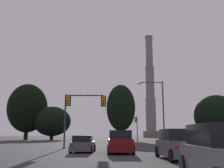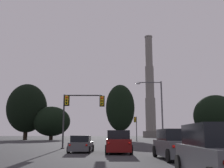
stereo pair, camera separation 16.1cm
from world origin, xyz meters
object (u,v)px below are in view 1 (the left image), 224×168
Objects in this scene: street_lamp at (158,106)px; hatchback_left_lane_front at (83,144)px; traffic_light_overhead_left at (78,107)px; suv_right_lane_second at (178,145)px; traffic_light_far_right at (136,125)px; smokestack at (150,96)px; suv_center_lane_front at (120,142)px.

hatchback_left_lane_front is at bearing -130.47° from street_lamp.
street_lamp is (9.84, 4.10, 0.61)m from traffic_light_overhead_left.
street_lamp is at bearing 22.60° from traffic_light_overhead_left.
street_lamp reaches higher than suv_right_lane_second.
suv_right_lane_second is 0.88× the size of traffic_light_far_right.
street_lamp is (8.61, 10.08, 4.53)m from hatchback_left_lane_front.
suv_right_lane_second is at bearing -58.45° from traffic_light_overhead_left.
smokestack is (23.37, 102.58, 16.20)m from traffic_light_overhead_left.
suv_center_lane_front is 0.82× the size of traffic_light_overhead_left.
traffic_light_overhead_left is (-1.24, 5.99, 3.91)m from hatchback_left_lane_front.
suv_center_lane_front is 0.09× the size of smokestack.
traffic_light_overhead_left reaches higher than suv_right_lane_second.
smokestack is at bearing 78.92° from traffic_light_far_right.
traffic_light_far_right reaches higher than hatchback_left_lane_front.
suv_center_lane_front is at bearing 119.31° from suv_right_lane_second.
traffic_light_overhead_left is (-7.91, 12.88, 3.68)m from suv_right_lane_second.
suv_right_lane_second is at bearing -92.00° from traffic_light_far_right.
suv_center_lane_front and suv_right_lane_second have the same top height.
traffic_light_overhead_left reaches higher than suv_center_lane_front.
suv_right_lane_second is 0.59× the size of street_lamp.
smokestack reaches higher than traffic_light_far_right.
street_lamp is (5.36, 11.33, 4.29)m from suv_center_lane_front.
suv_right_lane_second is 0.09× the size of smokestack.
suv_center_lane_front is 113.19m from smokestack.
suv_right_lane_second is (3.43, -5.65, 0.00)m from suv_center_lane_front.
suv_center_lane_front is 9.27m from traffic_light_overhead_left.
traffic_light_overhead_left is 0.11× the size of smokestack.
smokestack is at bearing 79.78° from hatchback_left_lane_front.
suv_center_lane_front is 0.99× the size of suv_right_lane_second.
hatchback_left_lane_front is 0.84× the size of suv_center_lane_front.
suv_center_lane_front is at bearing -58.26° from traffic_light_overhead_left.
traffic_light_far_right is at bearing 90.78° from street_lamp.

